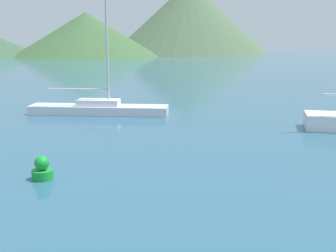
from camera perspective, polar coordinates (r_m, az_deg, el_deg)
name	(u,v)px	position (r m, az deg, el deg)	size (l,w,h in m)	color
sailboat_inner	(99,107)	(23.74, -9.36, 2.51)	(7.81, 3.38, 8.58)	silver
buoy_marker	(42,169)	(13.44, -16.67, -5.66)	(0.64, 0.64, 0.74)	green
hill_east	(86,34)	(89.99, -11.02, 12.08)	(30.18, 30.18, 8.94)	#3D6038
hill_far_east	(189,18)	(104.22, 2.90, 14.42)	(37.74, 37.74, 16.76)	#4C6647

